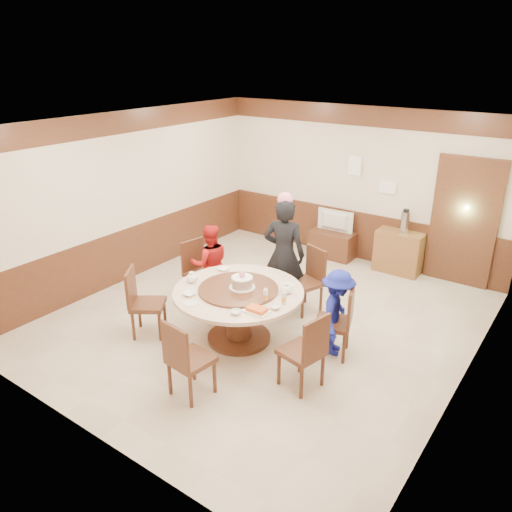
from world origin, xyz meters
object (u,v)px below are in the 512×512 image
Objects in this scene: birthday_cake at (242,282)px; side_cabinet at (399,252)px; person_blue at (337,313)px; thermos at (405,222)px; person_red at (210,264)px; shrimp_platter at (257,310)px; person_standing at (284,255)px; tv_stand at (332,244)px; television at (334,221)px; banquet_table at (239,305)px.

side_cabinet is (0.89, 3.41, -0.48)m from birthday_cake.
birthday_cake is (-1.17, -0.44, 0.28)m from person_blue.
thermos is at bearing 74.60° from birthday_cake.
person_blue is at bearing -84.52° from side_cabinet.
person_red reaches higher than shrimp_platter.
side_cabinet is at bearing 75.38° from birthday_cake.
person_standing is 4.54× the size of thermos.
person_red is 1.08× the size of person_blue.
thermos is (2.04, 2.77, 0.31)m from person_red.
thermos is (-0.23, 2.96, 0.36)m from person_blue.
thermos is at bearing -173.93° from person_red.
person_standing is at bearing 157.04° from person_red.
person_blue is 3.86× the size of shrimp_platter.
television is at bearing 0.00° from tv_stand.
side_cabinet is at bearing 84.36° from shrimp_platter.
person_standing is at bearing 96.06° from television.
television reaches higher than shrimp_platter.
person_standing is 1.11m from birthday_cake.
tv_stand is at bearing -99.29° from person_standing.
tv_stand is (-0.39, 3.38, -0.61)m from birthday_cake.
person_standing is at bearing -81.62° from tv_stand.
birthday_cake is 3.53m from thermos.
shrimp_platter reaches higher than tv_stand.
banquet_table is 2.16× the size of side_cabinet.
thermos is at bearing 74.25° from banquet_table.
tv_stand is (0.71, 2.74, -0.38)m from person_red.
person_red reaches higher than television.
side_cabinet is (1.28, 0.03, 0.12)m from tv_stand.
television is at bearing 96.66° from birthday_cake.
birthday_cake reaches higher than banquet_table.
person_standing is 2.29m from television.
television is (-0.33, 2.26, -0.16)m from person_standing.
banquet_table is at bearing 100.06° from person_red.
person_red is at bearing 147.61° from shrimp_platter.
banquet_table is at bearing 73.72° from person_standing.
shrimp_platter is (0.51, -0.39, -0.08)m from birthday_cake.
birthday_cake reaches higher than side_cabinet.
birthday_cake is at bearing 75.47° from person_standing.
person_standing is 1.38× the size of person_red.
shrimp_platter is at bearing -95.64° from side_cabinet.
tv_stand is (-0.36, 3.42, -0.28)m from banquet_table.
person_blue is at bearing 115.80° from television.
shrimp_platter is 3.91m from tv_stand.
person_standing is at bearing 44.49° from person_blue.
banquet_table is at bearing 147.58° from shrimp_platter.
person_blue is at bearing 21.87° from banquet_table.
person_red reaches higher than banquet_table.
person_blue is 1.45× the size of side_cabinet.
person_blue is at bearing 20.76° from birthday_cake.
person_blue is 3.05× the size of thermos.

